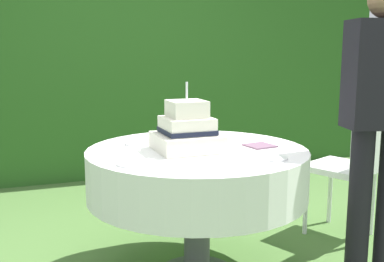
{
  "coord_description": "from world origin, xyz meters",
  "views": [
    {
      "loc": [
        -0.83,
        -2.24,
        1.24
      ],
      "look_at": [
        -0.03,
        -0.01,
        0.83
      ],
      "focal_mm": 42.79,
      "sensor_mm": 36.0,
      "label": 1
    }
  ],
  "objects_px": {
    "garden_chair": "(353,160)",
    "serving_plate_left": "(136,144)",
    "napkin_stack": "(260,146)",
    "serving_plate_near": "(131,164)",
    "serving_plate_far": "(276,158)",
    "cake_table": "(197,173)",
    "wedding_cake": "(187,131)",
    "serving_plate_right": "(213,134)",
    "standing_person": "(380,113)"
  },
  "relations": [
    {
      "from": "serving_plate_left",
      "to": "napkin_stack",
      "type": "relative_size",
      "value": 0.87
    },
    {
      "from": "serving_plate_near",
      "to": "serving_plate_left",
      "type": "relative_size",
      "value": 1.02
    },
    {
      "from": "serving_plate_near",
      "to": "serving_plate_far",
      "type": "bearing_deg",
      "value": -10.87
    },
    {
      "from": "wedding_cake",
      "to": "garden_chair",
      "type": "xyz_separation_m",
      "value": [
        1.21,
        0.18,
        -0.29
      ]
    },
    {
      "from": "serving_plate_left",
      "to": "garden_chair",
      "type": "bearing_deg",
      "value": -2.33
    },
    {
      "from": "wedding_cake",
      "to": "serving_plate_near",
      "type": "height_order",
      "value": "wedding_cake"
    },
    {
      "from": "serving_plate_right",
      "to": "napkin_stack",
      "type": "bearing_deg",
      "value": -73.9
    },
    {
      "from": "serving_plate_far",
      "to": "standing_person",
      "type": "distance_m",
      "value": 0.63
    },
    {
      "from": "serving_plate_left",
      "to": "garden_chair",
      "type": "xyz_separation_m",
      "value": [
        1.44,
        -0.06,
        -0.19
      ]
    },
    {
      "from": "garden_chair",
      "to": "standing_person",
      "type": "relative_size",
      "value": 0.56
    },
    {
      "from": "wedding_cake",
      "to": "serving_plate_far",
      "type": "bearing_deg",
      "value": -46.51
    },
    {
      "from": "wedding_cake",
      "to": "serving_plate_far",
      "type": "xyz_separation_m",
      "value": [
        0.33,
        -0.35,
        -0.1
      ]
    },
    {
      "from": "wedding_cake",
      "to": "serving_plate_near",
      "type": "distance_m",
      "value": 0.42
    },
    {
      "from": "cake_table",
      "to": "serving_plate_left",
      "type": "bearing_deg",
      "value": 141.61
    },
    {
      "from": "serving_plate_near",
      "to": "standing_person",
      "type": "height_order",
      "value": "standing_person"
    },
    {
      "from": "wedding_cake",
      "to": "serving_plate_right",
      "type": "relative_size",
      "value": 3.17
    },
    {
      "from": "napkin_stack",
      "to": "garden_chair",
      "type": "relative_size",
      "value": 0.16
    },
    {
      "from": "cake_table",
      "to": "garden_chair",
      "type": "xyz_separation_m",
      "value": [
        1.15,
        0.16,
        -0.06
      ]
    },
    {
      "from": "cake_table",
      "to": "napkin_stack",
      "type": "relative_size",
      "value": 8.25
    },
    {
      "from": "serving_plate_far",
      "to": "garden_chair",
      "type": "distance_m",
      "value": 1.05
    },
    {
      "from": "serving_plate_left",
      "to": "standing_person",
      "type": "relative_size",
      "value": 0.08
    },
    {
      "from": "serving_plate_far",
      "to": "standing_person",
      "type": "bearing_deg",
      "value": -0.29
    },
    {
      "from": "serving_plate_right",
      "to": "cake_table",
      "type": "bearing_deg",
      "value": -124.01
    },
    {
      "from": "serving_plate_near",
      "to": "standing_person",
      "type": "relative_size",
      "value": 0.08
    },
    {
      "from": "cake_table",
      "to": "serving_plate_left",
      "type": "xyz_separation_m",
      "value": [
        -0.28,
        0.22,
        0.14
      ]
    },
    {
      "from": "napkin_stack",
      "to": "garden_chair",
      "type": "height_order",
      "value": "garden_chair"
    },
    {
      "from": "wedding_cake",
      "to": "standing_person",
      "type": "bearing_deg",
      "value": -20.64
    },
    {
      "from": "serving_plate_left",
      "to": "garden_chair",
      "type": "height_order",
      "value": "garden_chair"
    },
    {
      "from": "garden_chair",
      "to": "serving_plate_left",
      "type": "bearing_deg",
      "value": 177.67
    },
    {
      "from": "napkin_stack",
      "to": "standing_person",
      "type": "height_order",
      "value": "standing_person"
    },
    {
      "from": "serving_plate_right",
      "to": "standing_person",
      "type": "bearing_deg",
      "value": -47.62
    },
    {
      "from": "serving_plate_left",
      "to": "serving_plate_right",
      "type": "xyz_separation_m",
      "value": [
        0.51,
        0.12,
        0.0
      ]
    },
    {
      "from": "wedding_cake",
      "to": "napkin_stack",
      "type": "xyz_separation_m",
      "value": [
        0.41,
        -0.05,
        -0.1
      ]
    },
    {
      "from": "serving_plate_right",
      "to": "napkin_stack",
      "type": "relative_size",
      "value": 0.79
    },
    {
      "from": "wedding_cake",
      "to": "standing_person",
      "type": "relative_size",
      "value": 0.22
    },
    {
      "from": "napkin_stack",
      "to": "garden_chair",
      "type": "bearing_deg",
      "value": 15.23
    },
    {
      "from": "serving_plate_far",
      "to": "standing_person",
      "type": "xyz_separation_m",
      "value": [
        0.6,
        -0.0,
        0.19
      ]
    },
    {
      "from": "serving_plate_near",
      "to": "serving_plate_right",
      "type": "height_order",
      "value": "same"
    },
    {
      "from": "cake_table",
      "to": "serving_plate_right",
      "type": "relative_size",
      "value": 10.4
    },
    {
      "from": "cake_table",
      "to": "serving_plate_near",
      "type": "distance_m",
      "value": 0.49
    },
    {
      "from": "wedding_cake",
      "to": "napkin_stack",
      "type": "distance_m",
      "value": 0.42
    },
    {
      "from": "serving_plate_far",
      "to": "napkin_stack",
      "type": "relative_size",
      "value": 0.8
    },
    {
      "from": "cake_table",
      "to": "serving_plate_right",
      "type": "height_order",
      "value": "serving_plate_right"
    },
    {
      "from": "wedding_cake",
      "to": "garden_chair",
      "type": "bearing_deg",
      "value": 8.21
    },
    {
      "from": "serving_plate_far",
      "to": "napkin_stack",
      "type": "xyz_separation_m",
      "value": [
        0.07,
        0.3,
        -0.0
      ]
    },
    {
      "from": "standing_person",
      "to": "serving_plate_right",
      "type": "bearing_deg",
      "value": 132.38
    },
    {
      "from": "cake_table",
      "to": "serving_plate_far",
      "type": "bearing_deg",
      "value": -52.96
    },
    {
      "from": "serving_plate_left",
      "to": "napkin_stack",
      "type": "height_order",
      "value": "serving_plate_left"
    },
    {
      "from": "napkin_stack",
      "to": "wedding_cake",
      "type": "bearing_deg",
      "value": 173.65
    },
    {
      "from": "cake_table",
      "to": "standing_person",
      "type": "height_order",
      "value": "standing_person"
    }
  ]
}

